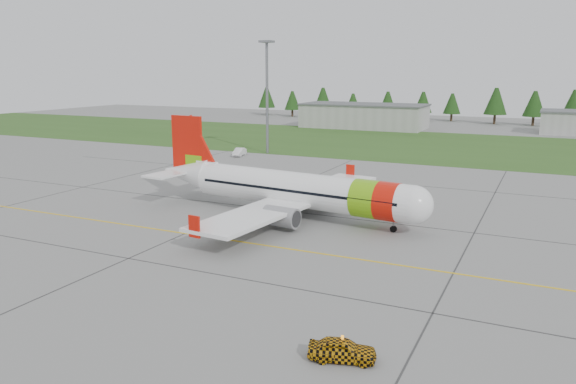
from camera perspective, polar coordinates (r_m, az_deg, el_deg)
The scene contains 9 objects.
ground at distance 40.90m, azimuth 0.42°, elevation -9.72°, with size 320.00×320.00×0.00m, color gray.
aircraft at distance 59.30m, azimuth 0.58°, elevation 0.23°, with size 33.24×30.82×10.08m.
follow_me_car at distance 30.93m, azimuth 5.57°, elevation -13.66°, with size 1.48×1.26×3.69m, color #EAA30D.
service_van at distance 101.88m, azimuth -4.99°, elevation 4.87°, with size 1.50×1.41×4.29m, color white.
grass_strip at distance 118.46m, azimuth 17.42°, elevation 4.37°, with size 320.00×50.00×0.03m, color #30561E.
taxi_guideline at distance 47.81m, azimuth 4.48°, elevation -6.42°, with size 120.00×0.25×0.02m, color gold.
hangar_west at distance 152.01m, azimuth 7.71°, elevation 7.61°, with size 32.00×14.00×6.00m, color #A8A8A3.
floodlight_mast at distance 104.21m, azimuth -2.14°, elevation 9.42°, with size 0.50×0.50×20.00m, color slate.
treeline at distance 173.42m, azimuth 20.21°, elevation 8.21°, with size 160.00×8.00×10.00m, color #1C3F14, non-canonical shape.
Camera 1 is at (15.94, -34.37, 15.40)m, focal length 35.00 mm.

